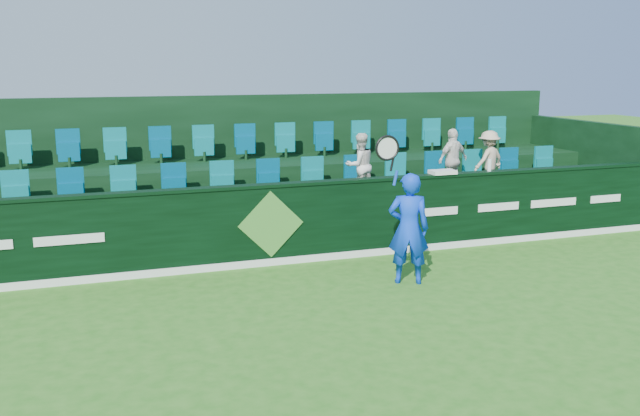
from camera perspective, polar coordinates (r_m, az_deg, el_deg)
name	(u,v)px	position (r m, az deg, el deg)	size (l,w,h in m)	color
ground	(363,356)	(8.31, 3.42, -11.72)	(60.00, 60.00, 0.00)	#2A6F1A
sponsor_hoarding	(269,224)	(11.72, -4.08, -1.32)	(16.00, 0.25, 1.35)	black
stand_tier_front	(253,226)	(12.82, -5.38, -1.47)	(16.00, 2.00, 0.80)	black
stand_tier_back	(230,194)	(14.58, -7.21, 1.08)	(16.00, 1.80, 1.30)	black
stand_rear	(225,164)	(14.92, -7.63, 3.52)	(16.00, 4.10, 2.60)	black
seat_row_front	(247,184)	(13.06, -5.86, 1.90)	(13.50, 0.50, 0.60)	#015273
seat_row_back	(226,146)	(14.73, -7.55, 4.92)	(13.50, 0.50, 0.60)	#015273
tennis_player	(408,227)	(10.74, 7.07, -1.55)	(1.00, 0.61, 2.30)	blue
spectator_left	(360,165)	(13.29, 3.21, 3.43)	(0.59, 0.46, 1.21)	white
spectator_middle	(453,160)	(14.15, 10.57, 3.79)	(0.72, 0.30, 1.23)	white
spectator_right	(489,160)	(14.57, 13.34, 3.77)	(0.75, 0.43, 1.16)	beige
towel	(443,172)	(12.78, 9.78, 2.86)	(0.44, 0.29, 0.07)	white
drinks_bottle	(489,165)	(13.25, 13.40, 3.37)	(0.07, 0.07, 0.23)	white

